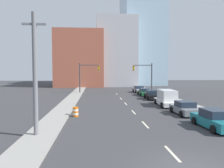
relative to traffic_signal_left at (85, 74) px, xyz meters
The scene contains 21 objects.
sidewalk_left 9.61m from the traffic_signal_left, 101.57° to the left, with size 2.29×88.51×0.16m.
sidewalk_right 17.09m from the traffic_signal_left, 31.06° to the left, with size 2.29×88.51×0.16m.
lane_stripe_at_2m 34.48m from the traffic_signal_left, 79.49° to the right, with size 0.16×2.40×0.01m, color beige.
lane_stripe_at_9m 28.15m from the traffic_signal_left, 77.04° to the right, with size 0.16×2.40×0.01m, color beige.
lane_stripe_at_14m 22.75m from the traffic_signal_left, 73.80° to the right, with size 0.16×2.40×0.01m, color beige.
lane_stripe_at_21m 16.88m from the traffic_signal_left, 67.61° to the right, with size 0.16×2.40×0.01m, color beige.
lane_stripe_at_26m 12.04m from the traffic_signal_left, 56.63° to the right, with size 0.16×2.40×0.01m, color beige.
lane_stripe_at_34m 7.72m from the traffic_signal_left, 18.61° to the right, with size 0.16×2.40×0.01m, color beige.
building_brick_left 23.65m from the traffic_signal_left, 96.44° to the left, with size 14.00×16.00×16.38m.
building_office_center 29.13m from the traffic_signal_left, 72.70° to the left, with size 12.00×20.00×20.81m.
building_glass_right 39.33m from the traffic_signal_left, 59.84° to the left, with size 13.00×20.00×39.69m.
traffic_signal_left is the anchor object (origin of this frame).
traffic_signal_right 12.71m from the traffic_signal_left, ahead, with size 4.18×0.35×6.21m.
utility_pole_left_near 30.06m from the traffic_signal_left, 93.90° to the right, with size 1.60×0.32×8.49m.
traffic_barrel 23.59m from the traffic_signal_left, 89.90° to the right, with size 0.56×0.56×0.95m.
sedan_teal 31.10m from the traffic_signal_left, 68.27° to the right, with size 2.22×4.69×1.51m.
sedan_gray 26.00m from the traffic_signal_left, 63.72° to the right, with size 2.25×4.25×1.39m.
box_truck_white 21.00m from the traffic_signal_left, 56.92° to the right, with size 2.54×5.86×2.11m.
sedan_black 15.66m from the traffic_signal_left, 42.99° to the right, with size 2.19×4.68×1.49m.
sedan_green 12.70m from the traffic_signal_left, 24.06° to the right, with size 2.12×4.63×1.35m.
sedan_silver 11.88m from the traffic_signal_left, ahead, with size 2.25×4.71×1.41m.
Camera 1 is at (-4.20, -9.49, 4.51)m, focal length 35.00 mm.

